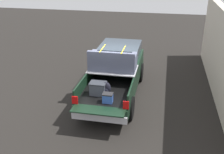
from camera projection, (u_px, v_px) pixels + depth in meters
The scene contains 3 objects.
ground_plane at pixel (115, 95), 11.85m from camera, with size 40.00×40.00×0.00m, color black.
pickup_truck at pixel (116, 71), 11.80m from camera, with size 6.05×2.06×2.23m.
building_facade at pixel (222, 54), 11.44m from camera, with size 10.00×0.36×3.52m, color beige.
Camera 1 is at (-10.37, -1.98, 5.44)m, focal length 43.60 mm.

